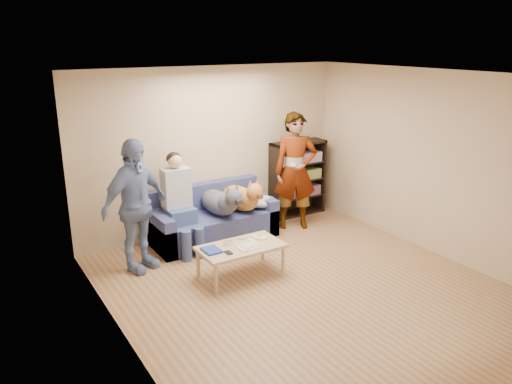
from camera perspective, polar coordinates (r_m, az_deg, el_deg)
ground at (r=6.37m, az=5.82°, el=-10.94°), size 5.00×5.00×0.00m
ceiling at (r=5.63m, az=6.63°, el=13.07°), size 5.00×5.00×0.00m
wall_back at (r=7.92m, az=-4.99°, el=4.79°), size 4.50×0.00×4.50m
wall_front at (r=4.32m, az=27.16°, el=-7.93°), size 4.50×0.00×4.50m
wall_left at (r=4.88m, az=-15.19°, el=-3.75°), size 0.00×5.00×5.00m
wall_right at (r=7.43m, az=20.05°, el=2.97°), size 0.00×5.00×5.00m
blanket at (r=7.91m, az=0.69°, el=-1.10°), size 0.48×0.40×0.16m
person_standing_right at (r=8.03m, az=4.53°, el=2.37°), size 0.82×0.71×1.89m
person_standing_left at (r=6.70m, az=-13.66°, el=-1.57°), size 1.14×0.82×1.79m
held_controller at (r=7.71m, az=4.24°, el=3.11°), size 0.06×0.13×0.03m
notebook_blue at (r=6.36m, az=-5.11°, el=-6.64°), size 0.20×0.26×0.03m
papers at (r=6.44m, az=-0.90°, el=-6.30°), size 0.26×0.20×0.02m
magazine at (r=6.46m, az=-0.77°, el=-6.08°), size 0.22×0.17×0.01m
camera_silver at (r=6.53m, az=-3.19°, el=-5.82°), size 0.11×0.06×0.05m
controller_a at (r=6.70m, az=-0.10°, el=-5.25°), size 0.04×0.13×0.03m
controller_b at (r=6.68m, az=0.85°, el=-5.34°), size 0.09×0.06×0.03m
headphone_cup_a at (r=6.57m, az=-0.14°, el=-5.77°), size 0.07×0.07×0.02m
headphone_cup_b at (r=6.63m, az=-0.50°, el=-5.54°), size 0.07×0.07×0.02m
pen_orange at (r=6.36m, az=-1.17°, el=-6.65°), size 0.13×0.06×0.01m
pen_black at (r=6.69m, az=-1.63°, el=-5.39°), size 0.13×0.08×0.01m
wallet at (r=6.29m, az=-3.17°, el=-6.93°), size 0.07×0.12×0.02m
sofa at (r=7.76m, az=-5.08°, el=-3.35°), size 1.90×0.85×0.82m
person_seated at (r=7.26m, az=-8.76°, el=-0.82°), size 0.40×0.73×1.47m
dog_gray at (r=7.53m, az=-4.04°, el=-1.14°), size 0.40×1.24×0.58m
dog_tan at (r=7.72m, az=-1.57°, el=-0.60°), size 0.41×1.16×0.59m
coffee_table at (r=6.51m, az=-1.74°, el=-6.53°), size 1.10×0.60×0.42m
bookshelf at (r=8.73m, az=4.73°, el=1.76°), size 1.00×0.34×1.30m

